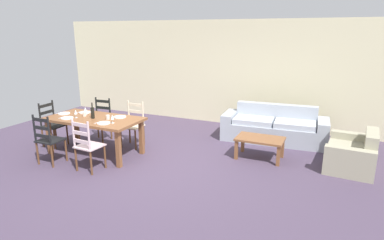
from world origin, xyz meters
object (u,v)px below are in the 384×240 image
Objects in this scene: dining_chair_head_west at (52,124)px; armchair_upholstered at (355,155)px; dining_chair_far_left at (101,120)px; wine_glass_far_left at (85,110)px; wine_glass_near_left at (76,112)px; coffee_cup_primary at (108,117)px; dining_chair_near_right at (87,145)px; dining_chair_far_right at (133,124)px; dining_chair_near_left at (48,139)px; couch at (274,128)px; dining_table at (94,122)px; wine_bottle at (93,113)px; wine_glass_near_right at (112,117)px; coffee_cup_secondary at (85,114)px; coffee_table at (260,141)px.

dining_chair_head_west reaches higher than armchair_upholstered.
dining_chair_far_left is 5.96× the size of wine_glass_far_left.
wine_glass_near_left is 0.68m from coffee_cup_primary.
dining_chair_near_right is 1.00× the size of dining_chair_far_right.
dining_chair_near_left reaches higher than couch.
wine_bottle is at bearing -71.50° from dining_table.
dining_table is at bearing -177.14° from coffee_cup_primary.
coffee_cup_primary is at bearing 145.11° from wine_glass_near_right.
coffee_cup_secondary is 0.07× the size of armchair_upholstered.
dining_chair_near_left and dining_chair_far_left have the same top height.
dining_chair_near_right reaches higher than dining_table.
coffee_cup_secondary is (0.06, -0.09, -0.07)m from wine_glass_far_left.
couch is at bearing 39.50° from coffee_cup_primary.
dining_chair_near_right is at bearing -131.37° from couch.
dining_chair_head_west is 1.54m from coffee_cup_primary.
couch is (2.71, 1.59, -0.19)m from dining_chair_far_right.
wine_glass_near_right is at bearing -79.92° from dining_chair_far_right.
wine_glass_far_left is (-0.74, -0.60, 0.38)m from dining_chair_far_right.
wine_glass_near_right is at bearing 76.92° from dining_chair_near_right.
coffee_cup_secondary is (-0.26, 0.03, 0.13)m from dining_table.
wine_glass_far_left is 0.13m from coffee_cup_secondary.
wine_glass_near_right is at bearing -14.90° from dining_table.
dining_table is 0.63m from wine_glass_near_right.
wine_glass_near_right is 0.07× the size of couch.
dining_chair_near_right is 1.08m from coffee_cup_secondary.
wine_glass_near_right is 3.60m from couch.
dining_chair_near_left and dining_chair_far_right have the same top height.
wine_glass_near_right is at bearing -135.84° from couch.
dining_chair_near_left is 1.00× the size of dining_chair_far_left.
coffee_table is (-0.05, -1.22, 0.06)m from couch.
coffee_cup_primary is 0.59m from coffee_cup_secondary.
dining_chair_head_west reaches higher than coffee_table.
dining_chair_near_right reaches higher than couch.
armchair_upholstered is at bearing 22.31° from dining_chair_near_left.
coffee_cup_primary is at bearing -163.19° from armchair_upholstered.
wine_glass_near_left reaches higher than couch.
wine_glass_near_right is 1.79× the size of coffee_cup_secondary.
couch is 1.92× the size of armchair_upholstered.
dining_chair_near_right is at bearing -37.21° from wine_glass_near_left.
wine_glass_near_left is at bearing -10.03° from dining_chair_head_west.
wine_glass_near_left is (0.85, -0.15, 0.38)m from dining_chair_head_west.
wine_glass_near_left is 0.07× the size of couch.
coffee_cup_primary is (0.80, -0.72, 0.32)m from dining_chair_far_left.
dining_chair_far_right reaches higher than wine_glass_near_left.
dining_table is 11.80× the size of wine_glass_near_left.
coffee_table is 0.74× the size of armchair_upholstered.
dining_chair_far_right is at bearing 90.96° from dining_chair_near_right.
dining_chair_near_left is at bearing -102.01° from coffee_cup_secondary.
dining_table is 2.11× the size of coffee_table.
coffee_cup_secondary is at bearing -145.93° from couch.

